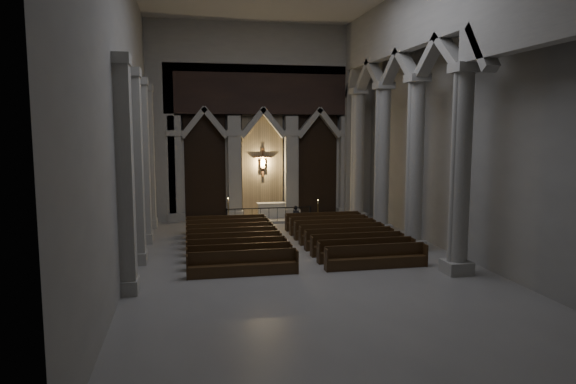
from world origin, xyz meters
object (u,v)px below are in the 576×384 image
object	(u,v)px
candle_stand_left	(228,218)
pews	(290,242)
altar	(271,210)
worshipper	(296,217)
candle_stand_right	(318,216)
altar_rail	(269,213)

from	to	relation	value
candle_stand_left	pews	distance (m)	6.73
altar	worshipper	size ratio (longest dim) A/B	1.34
candle_stand_right	altar	bearing A→B (deg)	152.70
altar	altar_rail	xyz separation A→B (m)	(-0.38, -1.48, 0.06)
candle_stand_right	worshipper	xyz separation A→B (m)	(-1.77, -1.91, 0.29)
altar_rail	altar	bearing A→B (deg)	75.55
altar	pews	size ratio (longest dim) A/B	0.18
candle_stand_left	worshipper	world-z (taller)	candle_stand_left
altar	candle_stand_right	distance (m)	2.98
candle_stand_left	candle_stand_right	size ratio (longest dim) A/B	1.21
worshipper	pews	bearing A→B (deg)	-90.19
pews	candle_stand_right	bearing A→B (deg)	64.96
candle_stand_left	altar_rail	bearing A→B (deg)	1.77
candle_stand_left	worshipper	distance (m)	4.05
candle_stand_left	candle_stand_right	distance (m)	5.43
altar	worshipper	distance (m)	3.39
candle_stand_right	pews	distance (m)	7.14
altar	worshipper	xyz separation A→B (m)	(0.87, -3.27, 0.05)
pews	altar	bearing A→B (deg)	87.22
candle_stand_right	pews	world-z (taller)	candle_stand_right
altar	candle_stand_left	bearing A→B (deg)	-150.92
pews	worshipper	world-z (taller)	worshipper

